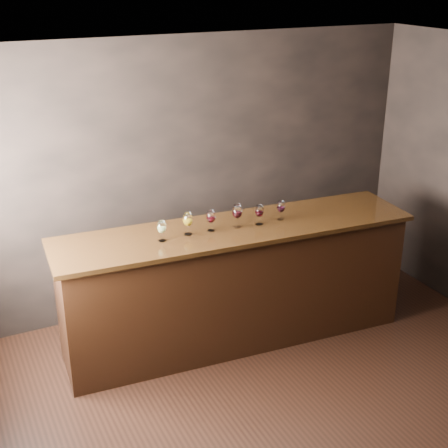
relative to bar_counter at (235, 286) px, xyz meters
name	(u,v)px	position (x,y,z in m)	size (l,w,h in m)	color
ground	(300,414)	(-0.03, -1.26, -0.57)	(5.00, 5.00, 0.00)	black
room_shell	(276,208)	(-0.27, -1.14, 1.24)	(5.02, 4.52, 2.81)	black
bar_counter	(235,286)	(0.00, 0.00, 0.00)	(3.26, 0.71, 1.14)	black
bar_top	(236,229)	(0.00, 0.00, 0.59)	(3.36, 0.78, 0.04)	black
back_bar_shelf	(184,274)	(-0.21, 0.77, -0.18)	(2.19, 0.40, 0.79)	black
glass_white	(162,227)	(-0.72, 0.00, 0.74)	(0.08, 0.08, 0.19)	white
glass_amber	(188,220)	(-0.46, 0.03, 0.75)	(0.09, 0.09, 0.20)	white
glass_red_a	(211,217)	(-0.24, 0.02, 0.74)	(0.08, 0.08, 0.19)	white
glass_red_b	(237,212)	(0.01, -0.01, 0.76)	(0.09, 0.09, 0.22)	white
glass_red_c	(259,212)	(0.22, -0.04, 0.74)	(0.08, 0.08, 0.19)	white
glass_red_d	(281,207)	(0.46, -0.02, 0.74)	(0.08, 0.08, 0.18)	white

